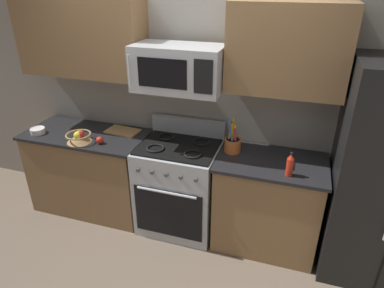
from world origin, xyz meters
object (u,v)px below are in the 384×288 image
object	(u,v)px
utensil_crock	(233,144)
prep_bowl	(38,130)
microwave	(178,68)
bottle_hot_sauce	(290,165)
range_oven	(180,186)
cutting_board	(123,131)
apple_loose	(100,140)
fruit_basket	(79,137)

from	to	relation	value
utensil_crock	prep_bowl	distance (m)	2.00
prep_bowl	microwave	bearing A→B (deg)	6.76
bottle_hot_sauce	prep_bowl	distance (m)	2.51
microwave	prep_bowl	distance (m)	1.66
range_oven	bottle_hot_sauce	bearing A→B (deg)	-11.06
bottle_hot_sauce	cutting_board	bearing A→B (deg)	168.40
utensil_crock	bottle_hot_sauce	world-z (taller)	utensil_crock
microwave	prep_bowl	bearing A→B (deg)	-173.24
range_oven	apple_loose	size ratio (longest dim) A/B	15.37
microwave	utensil_crock	world-z (taller)	microwave
utensil_crock	apple_loose	bearing A→B (deg)	-169.70
utensil_crock	bottle_hot_sauce	xyz separation A→B (m)	(0.52, -0.27, 0.02)
cutting_board	apple_loose	bearing A→B (deg)	-104.07
range_oven	apple_loose	world-z (taller)	range_oven
utensil_crock	prep_bowl	size ratio (longest dim) A/B	2.23
cutting_board	bottle_hot_sauce	distance (m)	1.74
fruit_basket	bottle_hot_sauce	distance (m)	1.99
range_oven	prep_bowl	bearing A→B (deg)	-174.29
apple_loose	utensil_crock	bearing A→B (deg)	10.30
range_oven	fruit_basket	world-z (taller)	range_oven
fruit_basket	prep_bowl	bearing A→B (deg)	175.53
utensil_crock	prep_bowl	bearing A→B (deg)	-173.85
fruit_basket	cutting_board	size ratio (longest dim) A/B	0.72
cutting_board	fruit_basket	bearing A→B (deg)	-130.63
range_oven	microwave	size ratio (longest dim) A/B	1.40
apple_loose	prep_bowl	bearing A→B (deg)	178.97
range_oven	apple_loose	xyz separation A→B (m)	(-0.75, -0.16, 0.47)
microwave	prep_bowl	xyz separation A→B (m)	(-1.49, -0.18, -0.72)
apple_loose	cutting_board	xyz separation A→B (m)	(0.08, 0.31, -0.03)
microwave	bottle_hot_sauce	size ratio (longest dim) A/B	3.71
utensil_crock	cutting_board	distance (m)	1.18
utensil_crock	bottle_hot_sauce	size ratio (longest dim) A/B	1.59
range_oven	cutting_board	size ratio (longest dim) A/B	3.21
cutting_board	prep_bowl	bearing A→B (deg)	-159.96
utensil_crock	apple_loose	world-z (taller)	utensil_crock
apple_loose	cutting_board	bearing A→B (deg)	75.93
fruit_basket	apple_loose	xyz separation A→B (m)	(0.21, 0.03, -0.02)
utensil_crock	fruit_basket	distance (m)	1.49
fruit_basket	apple_loose	bearing A→B (deg)	7.44
range_oven	utensil_crock	distance (m)	0.72
microwave	fruit_basket	world-z (taller)	microwave
utensil_crock	prep_bowl	world-z (taller)	utensil_crock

